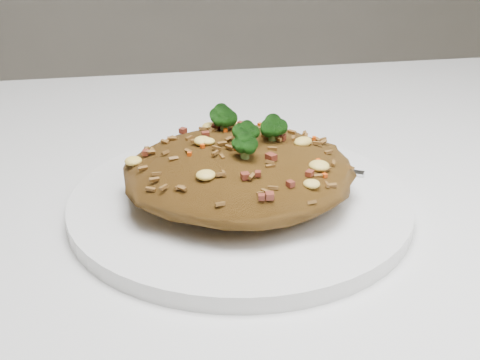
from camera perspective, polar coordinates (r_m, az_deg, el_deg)
name	(u,v)px	position (r m, az deg, el deg)	size (l,w,h in m)	color
dining_table	(129,304)	(0.62, -9.45, -10.42)	(1.20, 0.80, 0.75)	white
plate	(240,203)	(0.57, 0.00, -2.00)	(0.29, 0.29, 0.01)	white
fried_rice	(240,163)	(0.55, 0.00, 1.43)	(0.19, 0.17, 0.07)	brown
fork	(285,163)	(0.62, 3.84, 1.43)	(0.15, 0.09, 0.00)	silver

